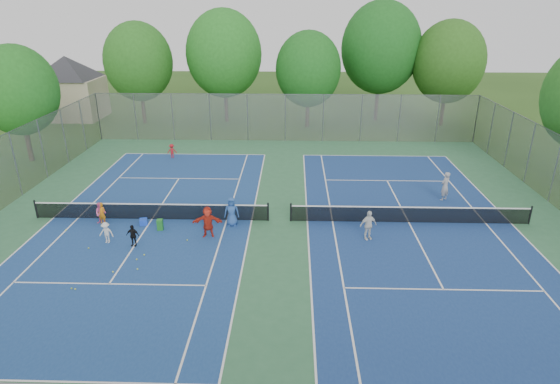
# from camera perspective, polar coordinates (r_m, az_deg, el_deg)

# --- Properties ---
(ground) EXTENTS (120.00, 120.00, 0.00)m
(ground) POSITION_cam_1_polar(r_m,az_deg,el_deg) (25.51, -0.07, -3.55)
(ground) COLOR #2A4E18
(ground) RESTS_ON ground
(court_pad) EXTENTS (32.00, 32.00, 0.01)m
(court_pad) POSITION_cam_1_polar(r_m,az_deg,el_deg) (25.51, -0.07, -3.54)
(court_pad) COLOR #2F6540
(court_pad) RESTS_ON ground
(court_left) EXTENTS (10.97, 23.77, 0.01)m
(court_left) POSITION_cam_1_polar(r_m,az_deg,el_deg) (26.64, -15.32, -3.20)
(court_left) COLOR navy
(court_left) RESTS_ON court_pad
(court_right) EXTENTS (10.97, 23.77, 0.01)m
(court_right) POSITION_cam_1_polar(r_m,az_deg,el_deg) (26.26, 15.42, -3.59)
(court_right) COLOR navy
(court_right) RESTS_ON court_pad
(net_left) EXTENTS (12.87, 0.10, 0.91)m
(net_left) POSITION_cam_1_polar(r_m,az_deg,el_deg) (26.46, -15.41, -2.34)
(net_left) COLOR black
(net_left) RESTS_ON ground
(net_right) EXTENTS (12.87, 0.10, 0.91)m
(net_right) POSITION_cam_1_polar(r_m,az_deg,el_deg) (26.08, 15.51, -2.72)
(net_right) COLOR black
(net_right) RESTS_ON ground
(fence_north) EXTENTS (32.00, 0.10, 4.00)m
(fence_north) POSITION_cam_1_polar(r_m,az_deg,el_deg) (40.03, 0.65, 9.02)
(fence_north) COLOR gray
(fence_north) RESTS_ON ground
(house) EXTENTS (11.03, 11.03, 7.30)m
(house) POSITION_cam_1_polar(r_m,az_deg,el_deg) (52.64, -24.51, 12.70)
(house) COLOR #B7A88C
(house) RESTS_ON ground
(tree_nw) EXTENTS (6.40, 6.40, 9.58)m
(tree_nw) POSITION_cam_1_polar(r_m,az_deg,el_deg) (47.62, -16.89, 14.96)
(tree_nw) COLOR #443326
(tree_nw) RESTS_ON ground
(tree_nl) EXTENTS (7.20, 7.20, 10.69)m
(tree_nl) POSITION_cam_1_polar(r_m,az_deg,el_deg) (46.70, -6.85, 16.39)
(tree_nl) COLOR #443326
(tree_nl) RESTS_ON ground
(tree_nc) EXTENTS (6.00, 6.00, 8.85)m
(tree_nc) POSITION_cam_1_polar(r_m,az_deg,el_deg) (44.38, 3.47, 14.72)
(tree_nc) COLOR #443326
(tree_nc) RESTS_ON ground
(tree_nr) EXTENTS (7.60, 7.60, 11.42)m
(tree_nr) POSITION_cam_1_polar(r_m,az_deg,el_deg) (47.89, 12.19, 16.81)
(tree_nr) COLOR #443326
(tree_nr) RESTS_ON ground
(tree_ne) EXTENTS (6.60, 6.60, 9.77)m
(tree_ne) POSITION_cam_1_polar(r_m,az_deg,el_deg) (47.48, 19.88, 14.69)
(tree_ne) COLOR #443326
(tree_ne) RESTS_ON ground
(tree_side_w) EXTENTS (5.60, 5.60, 8.47)m
(tree_side_w) POSITION_cam_1_polar(r_m,az_deg,el_deg) (38.87, -29.36, 10.74)
(tree_side_w) COLOR #443326
(tree_side_w) RESTS_ON ground
(ball_crate) EXTENTS (0.49, 0.49, 0.34)m
(ball_crate) POSITION_cam_1_polar(r_m,az_deg,el_deg) (26.07, -16.30, -3.51)
(ball_crate) COLOR blue
(ball_crate) RESTS_ON ground
(ball_hopper) EXTENTS (0.33, 0.33, 0.58)m
(ball_hopper) POSITION_cam_1_polar(r_m,az_deg,el_deg) (25.21, -14.42, -3.89)
(ball_hopper) COLOR #227E27
(ball_hopper) RESTS_ON ground
(student_a) EXTENTS (0.49, 0.38, 1.20)m
(student_a) POSITION_cam_1_polar(r_m,az_deg,el_deg) (26.72, -20.89, -2.45)
(student_a) COLOR orange
(student_a) RESTS_ON ground
(student_b) EXTENTS (0.63, 0.52, 1.21)m
(student_b) POSITION_cam_1_polar(r_m,az_deg,el_deg) (26.74, -20.99, -2.44)
(student_b) COLOR #E35897
(student_b) RESTS_ON ground
(student_c) EXTENTS (0.75, 0.47, 1.11)m
(student_c) POSITION_cam_1_polar(r_m,az_deg,el_deg) (24.57, -20.42, -4.67)
(student_c) COLOR silver
(student_c) RESTS_ON ground
(student_d) EXTENTS (0.69, 0.35, 1.12)m
(student_d) POSITION_cam_1_polar(r_m,az_deg,el_deg) (23.85, -17.51, -5.08)
(student_d) COLOR black
(student_d) RESTS_ON ground
(student_e) EXTENTS (0.81, 0.56, 1.59)m
(student_e) POSITION_cam_1_polar(r_m,az_deg,el_deg) (24.83, -5.92, -2.40)
(student_e) COLOR #295198
(student_e) RESTS_ON ground
(student_f) EXTENTS (1.53, 0.56, 1.62)m
(student_f) POSITION_cam_1_polar(r_m,az_deg,el_deg) (23.82, -8.79, -3.61)
(student_f) COLOR red
(student_f) RESTS_ON ground
(child_far_baseline) EXTENTS (0.78, 0.56, 1.10)m
(child_far_baseline) POSITION_cam_1_polar(r_m,az_deg,el_deg) (36.70, -13.03, 4.89)
(child_far_baseline) COLOR #A3171F
(child_far_baseline) RESTS_ON ground
(instructor) EXTENTS (0.77, 0.74, 1.78)m
(instructor) POSITION_cam_1_polar(r_m,az_deg,el_deg) (29.54, 19.47, 0.67)
(instructor) COLOR gray
(instructor) RESTS_ON ground
(teen_court_b) EXTENTS (0.98, 0.67, 1.54)m
(teen_court_b) POSITION_cam_1_polar(r_m,az_deg,el_deg) (23.70, 10.70, -4.00)
(teen_court_b) COLOR silver
(teen_court_b) RESTS_ON ground
(tennis_ball_0) EXTENTS (0.07, 0.07, 0.07)m
(tennis_ball_0) POSITION_cam_1_polar(r_m,az_deg,el_deg) (21.58, -24.07, -10.72)
(tennis_ball_0) COLOR #A0C22D
(tennis_ball_0) RESTS_ON ground
(tennis_ball_1) EXTENTS (0.07, 0.07, 0.07)m
(tennis_ball_1) POSITION_cam_1_polar(r_m,az_deg,el_deg) (22.76, -17.07, -7.90)
(tennis_ball_1) COLOR #CBD331
(tennis_ball_1) RESTS_ON ground
(tennis_ball_2) EXTENTS (0.07, 0.07, 0.07)m
(tennis_ball_2) POSITION_cam_1_polar(r_m,az_deg,el_deg) (26.84, -24.65, -4.28)
(tennis_ball_2) COLOR #D4EB36
(tennis_ball_2) RESTS_ON ground
(tennis_ball_3) EXTENTS (0.07, 0.07, 0.07)m
(tennis_ball_3) POSITION_cam_1_polar(r_m,az_deg,el_deg) (22.11, -19.69, -9.19)
(tennis_ball_3) COLOR #DFEF37
(tennis_ball_3) RESTS_ON ground
(tennis_ball_4) EXTENTS (0.07, 0.07, 0.07)m
(tennis_ball_4) POSITION_cam_1_polar(r_m,az_deg,el_deg) (23.04, -16.22, -7.40)
(tennis_ball_4) COLOR #C1D732
(tennis_ball_4) RESTS_ON ground
(tennis_ball_5) EXTENTS (0.07, 0.07, 0.07)m
(tennis_ball_5) POSITION_cam_1_polar(r_m,az_deg,el_deg) (24.51, -22.30, -6.39)
(tennis_ball_5) COLOR #B8D431
(tennis_ball_5) RESTS_ON ground
(tennis_ball_6) EXTENTS (0.07, 0.07, 0.07)m
(tennis_ball_6) POSITION_cam_1_polar(r_m,az_deg,el_deg) (21.47, -23.69, -10.82)
(tennis_ball_6) COLOR yellow
(tennis_ball_6) RESTS_ON ground
(tennis_ball_7) EXTENTS (0.07, 0.07, 0.07)m
(tennis_ball_7) POSITION_cam_1_polar(r_m,az_deg,el_deg) (23.88, -11.24, -5.81)
(tennis_ball_7) COLOR #C0DD33
(tennis_ball_7) RESTS_ON ground
(tennis_ball_8) EXTENTS (0.07, 0.07, 0.07)m
(tennis_ball_8) POSITION_cam_1_polar(r_m,az_deg,el_deg) (21.98, -16.98, -9.02)
(tennis_ball_8) COLOR #C9DF33
(tennis_ball_8) RESTS_ON ground
(tennis_ball_9) EXTENTS (0.07, 0.07, 0.07)m
(tennis_ball_9) POSITION_cam_1_polar(r_m,az_deg,el_deg) (24.29, -8.27, -5.10)
(tennis_ball_9) COLOR #C9D331
(tennis_ball_9) RESTS_ON ground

